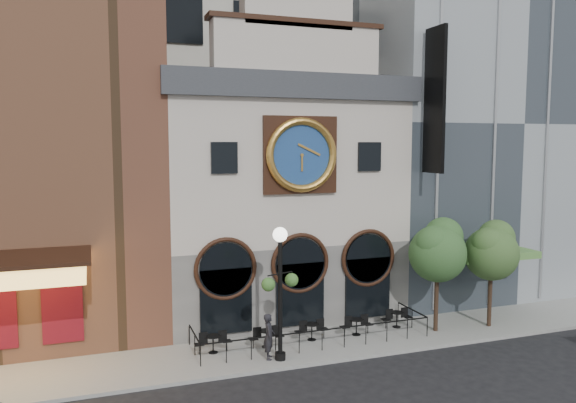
# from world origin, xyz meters

# --- Properties ---
(ground) EXTENTS (120.00, 120.00, 0.00)m
(ground) POSITION_xyz_m (0.00, 0.00, 0.00)
(ground) COLOR black
(ground) RESTS_ON ground
(sidewalk) EXTENTS (44.00, 5.00, 0.15)m
(sidewalk) POSITION_xyz_m (0.00, 2.50, 0.07)
(sidewalk) COLOR gray
(sidewalk) RESTS_ON ground
(clock_building) EXTENTS (12.60, 8.78, 18.65)m
(clock_building) POSITION_xyz_m (0.00, 7.82, 6.69)
(clock_building) COLOR #605E5B
(clock_building) RESTS_ON ground
(theater_building) EXTENTS (14.00, 15.60, 25.00)m
(theater_building) POSITION_xyz_m (-13.00, 9.96, 12.60)
(theater_building) COLOR brown
(theater_building) RESTS_ON ground
(retail_building) EXTENTS (14.00, 14.40, 20.00)m
(retail_building) POSITION_xyz_m (12.99, 9.99, 10.14)
(retail_building) COLOR gray
(retail_building) RESTS_ON ground
(cafe_railing) EXTENTS (10.60, 2.60, 0.90)m
(cafe_railing) POSITION_xyz_m (0.00, 2.50, 0.60)
(cafe_railing) COLOR black
(cafe_railing) RESTS_ON sidewalk
(bistro_0) EXTENTS (1.58, 0.68, 0.90)m
(bistro_0) POSITION_xyz_m (-4.52, 2.47, 0.61)
(bistro_0) COLOR black
(bistro_0) RESTS_ON sidewalk
(bistro_1) EXTENTS (1.58, 0.68, 0.90)m
(bistro_1) POSITION_xyz_m (-2.16, 2.37, 0.61)
(bistro_1) COLOR black
(bistro_1) RESTS_ON sidewalk
(bistro_2) EXTENTS (1.58, 0.68, 0.90)m
(bistro_2) POSITION_xyz_m (0.06, 2.54, 0.61)
(bistro_2) COLOR black
(bistro_2) RESTS_ON sidewalk
(bistro_3) EXTENTS (1.58, 0.68, 0.90)m
(bistro_3) POSITION_xyz_m (2.28, 2.47, 0.61)
(bistro_3) COLOR black
(bistro_3) RESTS_ON sidewalk
(bistro_4) EXTENTS (1.58, 0.68, 0.90)m
(bistro_4) POSITION_xyz_m (4.64, 2.81, 0.61)
(bistro_4) COLOR black
(bistro_4) RESTS_ON sidewalk
(pedestrian) EXTENTS (0.64, 0.80, 1.91)m
(pedestrian) POSITION_xyz_m (-2.45, 1.07, 1.11)
(pedestrian) COLOR black
(pedestrian) RESTS_ON sidewalk
(lamppost) EXTENTS (1.71, 0.97, 5.55)m
(lamppost) POSITION_xyz_m (-2.05, 0.80, 3.59)
(lamppost) COLOR black
(lamppost) RESTS_ON sidewalk
(tree_left) EXTENTS (2.81, 2.71, 5.42)m
(tree_left) POSITION_xyz_m (6.19, 1.79, 4.12)
(tree_left) COLOR #382619
(tree_left) RESTS_ON sidewalk
(tree_right) EXTENTS (2.71, 2.61, 5.21)m
(tree_right) POSITION_xyz_m (9.07, 1.51, 3.97)
(tree_right) COLOR #382619
(tree_right) RESTS_ON sidewalk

